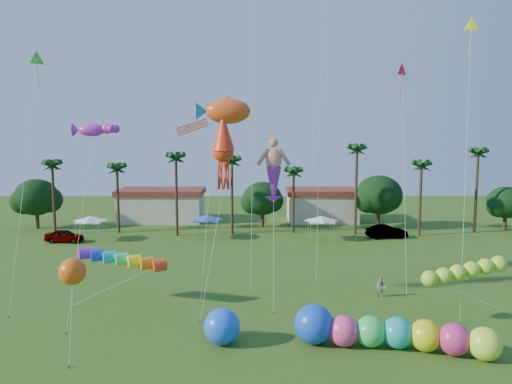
{
  "coord_description": "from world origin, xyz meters",
  "views": [
    {
      "loc": [
        -0.11,
        -23.77,
        12.93
      ],
      "look_at": [
        0.0,
        10.0,
        9.0
      ],
      "focal_mm": 35.0,
      "sensor_mm": 36.0,
      "label": 1
    }
  ],
  "objects_px": {
    "car_a": "(64,236)",
    "caterpillar_inflatable": "(386,332)",
    "car_b": "(387,232)",
    "blue_ball": "(222,326)",
    "spectator_b": "(381,288)"
  },
  "relations": [
    {
      "from": "car_a",
      "to": "caterpillar_inflatable",
      "type": "bearing_deg",
      "value": -130.01
    },
    {
      "from": "car_b",
      "to": "car_a",
      "type": "bearing_deg",
      "value": 85.2
    },
    {
      "from": "car_b",
      "to": "blue_ball",
      "type": "xyz_separation_m",
      "value": [
        -18.54,
        -31.57,
        0.31
      ]
    },
    {
      "from": "car_a",
      "to": "blue_ball",
      "type": "height_order",
      "value": "blue_ball"
    },
    {
      "from": "spectator_b",
      "to": "blue_ball",
      "type": "relative_size",
      "value": 0.7
    },
    {
      "from": "car_b",
      "to": "spectator_b",
      "type": "height_order",
      "value": "car_b"
    },
    {
      "from": "car_a",
      "to": "spectator_b",
      "type": "distance_m",
      "value": 38.72
    },
    {
      "from": "car_b",
      "to": "caterpillar_inflatable",
      "type": "xyz_separation_m",
      "value": [
        -8.61,
        -32.29,
        0.21
      ]
    },
    {
      "from": "car_a",
      "to": "spectator_b",
      "type": "bearing_deg",
      "value": -117.53
    },
    {
      "from": "car_a",
      "to": "blue_ball",
      "type": "relative_size",
      "value": 1.99
    },
    {
      "from": "spectator_b",
      "to": "blue_ball",
      "type": "bearing_deg",
      "value": -114.05
    },
    {
      "from": "caterpillar_inflatable",
      "to": "car_a",
      "type": "bearing_deg",
      "value": 148.6
    },
    {
      "from": "car_a",
      "to": "car_b",
      "type": "height_order",
      "value": "car_b"
    },
    {
      "from": "car_a",
      "to": "car_b",
      "type": "relative_size",
      "value": 0.9
    },
    {
      "from": "car_b",
      "to": "caterpillar_inflatable",
      "type": "distance_m",
      "value": 33.41
    }
  ]
}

